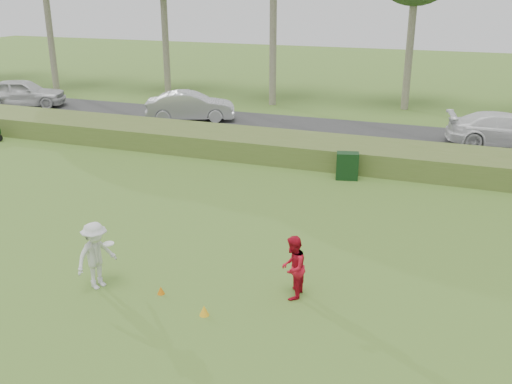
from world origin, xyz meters
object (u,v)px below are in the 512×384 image
at_px(cone_orange, 161,290).
at_px(car_left, 23,93).
at_px(car_mid, 191,106).
at_px(player_white, 96,256).
at_px(cone_yellow, 204,310).
at_px(car_right, 506,130).
at_px(utility_cabinet, 347,166).
at_px(player_red, 293,267).

xyz_separation_m(cone_orange, car_left, (-19.17, 17.01, 0.81)).
xyz_separation_m(car_left, car_mid, (11.37, 0.17, -0.06)).
relative_size(player_white, cone_orange, 8.66).
bearing_deg(cone_yellow, car_mid, 117.50).
bearing_deg(car_right, utility_cabinet, 131.49).
height_order(player_white, cone_orange, player_white).
bearing_deg(player_red, utility_cabinet, -179.12).
xyz_separation_m(cone_yellow, utility_cabinet, (0.98, 10.80, 0.40)).
bearing_deg(car_left, car_right, -113.57).
height_order(cone_orange, car_left, car_left).
relative_size(car_left, car_mid, 1.04).
distance_m(car_left, car_right, 27.42).
xyz_separation_m(car_mid, car_right, (16.05, 0.27, -0.03)).
xyz_separation_m(cone_yellow, car_left, (-20.57, 17.51, 0.79)).
xyz_separation_m(player_red, cone_orange, (-3.04, -1.00, -0.69)).
relative_size(utility_cabinet, car_right, 0.20).
xyz_separation_m(player_white, cone_yellow, (3.02, -0.26, -0.74)).
xyz_separation_m(player_red, car_mid, (-10.84, 16.19, 0.06)).
relative_size(cone_yellow, utility_cabinet, 0.24).
height_order(car_left, car_right, car_left).
relative_size(player_red, cone_yellow, 6.33).
xyz_separation_m(cone_orange, cone_yellow, (1.40, -0.50, 0.02)).
relative_size(utility_cabinet, car_mid, 0.22).
bearing_deg(cone_orange, cone_yellow, -19.55).
bearing_deg(car_left, cone_yellow, -154.88).
relative_size(player_white, player_red, 1.10).
bearing_deg(car_mid, car_left, 67.76).
bearing_deg(cone_yellow, player_white, 175.01).
relative_size(player_red, car_left, 0.31).
bearing_deg(car_left, car_mid, -113.62).
distance_m(player_white, cone_orange, 1.81).
bearing_deg(cone_orange, utility_cabinet, 76.97).
xyz_separation_m(player_white, utility_cabinet, (4.00, 10.54, -0.34)).
bearing_deg(car_right, cone_orange, 145.56).
relative_size(cone_yellow, car_left, 0.05).
height_order(car_left, car_mid, car_left).
height_order(cone_yellow, car_mid, car_mid).
bearing_deg(car_left, utility_cabinet, -131.77).
xyz_separation_m(utility_cabinet, car_left, (-21.56, 6.71, 0.39)).
bearing_deg(car_right, car_mid, 81.81).
bearing_deg(car_right, car_left, 81.77).
height_order(player_white, car_left, car_left).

